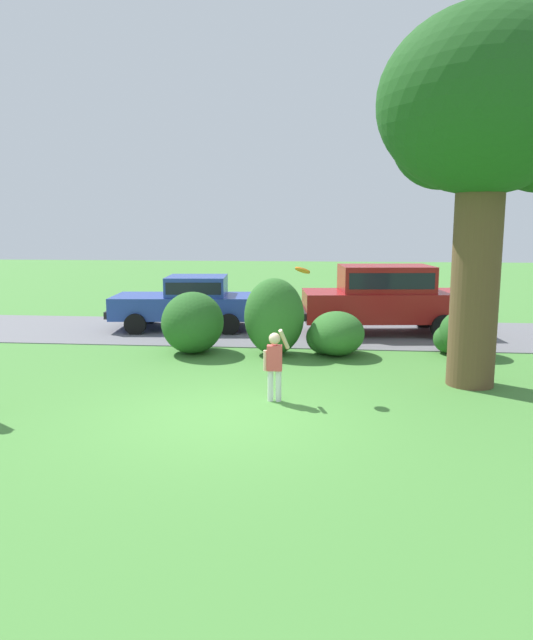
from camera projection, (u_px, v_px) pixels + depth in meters
ground_plane at (228, 416)px, 9.36m from camera, size 80.00×80.00×0.00m
driveway_strip at (270, 332)px, 16.64m from camera, size 28.00×4.40×0.02m
oak_tree_large at (489, 118)px, 10.50m from camera, size 4.12×3.86×6.85m
shrub_near_tree at (194, 325)px, 13.95m from camera, size 1.47×1.72×1.46m
shrub_centre_left at (274, 316)px, 13.70m from camera, size 1.41×1.24×1.81m
shrub_centre at (334, 334)px, 13.72m from camera, size 1.37×1.53×1.03m
shrub_centre_right at (462, 334)px, 13.68m from camera, size 1.28×1.28×1.07m
parked_sedan at (190, 300)px, 17.04m from camera, size 4.54×2.37×1.56m
parked_suv at (385, 296)px, 16.26m from camera, size 4.87×2.48×1.92m
child_thrower at (275, 361)px, 10.05m from camera, size 0.45×0.27×1.29m
frisbee at (303, 270)px, 10.45m from camera, size 0.30×0.27×0.19m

